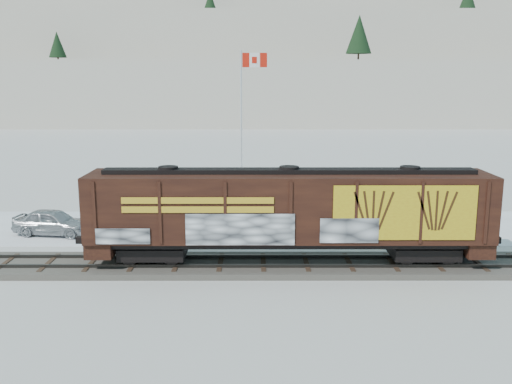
{
  "coord_description": "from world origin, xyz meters",
  "views": [
    {
      "loc": [
        1.62,
        -25.41,
        8.67
      ],
      "look_at": [
        1.66,
        3.0,
        3.04
      ],
      "focal_mm": 40.0,
      "sensor_mm": 36.0,
      "label": 1
    }
  ],
  "objects_px": {
    "flagpole": "(243,146)",
    "car_dark": "(303,213)",
    "car_white": "(239,214)",
    "hopper_railcar": "(289,209)",
    "car_silver": "(53,222)"
  },
  "relations": [
    {
      "from": "car_dark",
      "to": "hopper_railcar",
      "type": "bearing_deg",
      "value": -167.05
    },
    {
      "from": "car_white",
      "to": "car_dark",
      "type": "distance_m",
      "value": 3.85
    },
    {
      "from": "flagpole",
      "to": "car_silver",
      "type": "distance_m",
      "value": 14.89
    },
    {
      "from": "flagpole",
      "to": "car_dark",
      "type": "xyz_separation_m",
      "value": [
        3.76,
        -7.99,
        -3.13
      ]
    },
    {
      "from": "flagpole",
      "to": "car_silver",
      "type": "bearing_deg",
      "value": -136.34
    },
    {
      "from": "hopper_railcar",
      "to": "flagpole",
      "type": "xyz_separation_m",
      "value": [
        -2.42,
        15.82,
        1.07
      ]
    },
    {
      "from": "car_silver",
      "to": "car_white",
      "type": "relative_size",
      "value": 0.89
    },
    {
      "from": "car_white",
      "to": "car_dark",
      "type": "bearing_deg",
      "value": -79.26
    },
    {
      "from": "hopper_railcar",
      "to": "car_white",
      "type": "distance_m",
      "value": 8.02
    },
    {
      "from": "flagpole",
      "to": "car_dark",
      "type": "relative_size",
      "value": 2.11
    },
    {
      "from": "hopper_railcar",
      "to": "car_silver",
      "type": "xyz_separation_m",
      "value": [
        -12.96,
        5.77,
        -2.05
      ]
    },
    {
      "from": "car_white",
      "to": "car_dark",
      "type": "height_order",
      "value": "car_white"
    },
    {
      "from": "car_dark",
      "to": "flagpole",
      "type": "bearing_deg",
      "value": 47.82
    },
    {
      "from": "car_dark",
      "to": "car_silver",
      "type": "bearing_deg",
      "value": 120.83
    },
    {
      "from": "car_silver",
      "to": "flagpole",
      "type": "bearing_deg",
      "value": -37.54
    }
  ]
}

